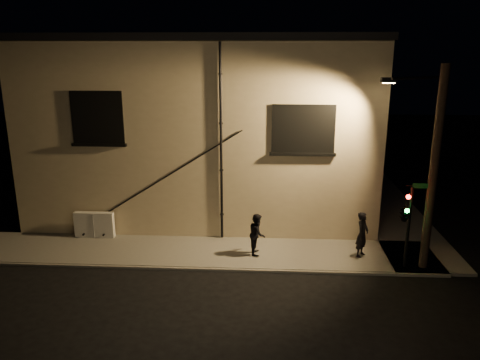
# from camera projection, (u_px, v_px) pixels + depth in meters

# --- Properties ---
(ground) EXTENTS (90.00, 90.00, 0.00)m
(ground) POSITION_uv_depth(u_px,v_px,m) (262.00, 271.00, 17.79)
(ground) COLOR black
(sidewalk) EXTENTS (21.00, 16.00, 0.12)m
(sidewalk) POSITION_uv_depth(u_px,v_px,m) (289.00, 228.00, 21.93)
(sidewalk) COLOR slate
(sidewalk) RESTS_ON ground
(building) EXTENTS (16.20, 12.23, 8.80)m
(building) POSITION_uv_depth(u_px,v_px,m) (210.00, 121.00, 25.41)
(building) COLOR beige
(building) RESTS_ON ground
(utility_cabinet) EXTENTS (1.74, 0.29, 1.14)m
(utility_cabinet) POSITION_uv_depth(u_px,v_px,m) (94.00, 225.00, 20.61)
(utility_cabinet) COLOR silver
(utility_cabinet) RESTS_ON sidewalk
(pedestrian_a) EXTENTS (0.74, 0.80, 1.84)m
(pedestrian_a) POSITION_uv_depth(u_px,v_px,m) (362.00, 234.00, 18.64)
(pedestrian_a) COLOR black
(pedestrian_a) RESTS_ON sidewalk
(pedestrian_b) EXTENTS (0.64, 0.82, 1.70)m
(pedestrian_b) POSITION_uv_depth(u_px,v_px,m) (257.00, 234.00, 18.86)
(pedestrian_b) COLOR black
(pedestrian_b) RESTS_ON sidewalk
(traffic_signal) EXTENTS (1.34, 1.96, 3.32)m
(traffic_signal) POSITION_uv_depth(u_px,v_px,m) (405.00, 212.00, 17.24)
(traffic_signal) COLOR black
(traffic_signal) RESTS_ON sidewalk
(streetlamp_pole) EXTENTS (2.05, 1.40, 7.71)m
(streetlamp_pole) POSITION_uv_depth(u_px,v_px,m) (431.00, 167.00, 16.93)
(streetlamp_pole) COLOR black
(streetlamp_pole) RESTS_ON ground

